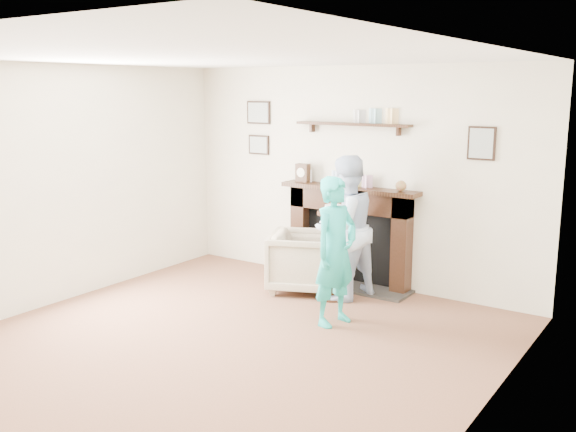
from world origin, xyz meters
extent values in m
plane|color=brown|center=(0.00, 0.00, 0.00)|extent=(5.00, 5.00, 0.00)
cube|color=beige|center=(0.00, 2.50, 1.25)|extent=(4.50, 0.04, 2.50)
cube|color=beige|center=(-2.25, 0.00, 1.25)|extent=(0.04, 5.00, 2.50)
cube|color=beige|center=(2.25, 0.00, 1.25)|extent=(0.04, 5.00, 2.50)
cube|color=silver|center=(0.00, 0.00, 2.50)|extent=(4.50, 5.00, 0.04)
cube|color=black|center=(-0.66, 2.40, 0.55)|extent=(0.18, 0.20, 1.10)
cube|color=black|center=(0.66, 2.40, 0.55)|extent=(0.18, 0.20, 1.10)
cube|color=black|center=(0.00, 2.40, 0.98)|extent=(1.50, 0.20, 0.24)
cube|color=black|center=(0.00, 2.47, 0.43)|extent=(1.14, 0.06, 0.86)
cube|color=#2E2C29|center=(0.00, 2.28, 0.01)|extent=(1.60, 0.44, 0.03)
cube|color=black|center=(0.00, 2.37, 1.12)|extent=(1.68, 0.26, 0.05)
cube|color=black|center=(0.00, 2.42, 1.85)|extent=(1.40, 0.15, 0.03)
cube|color=black|center=(-1.35, 2.48, 1.95)|extent=(0.34, 0.03, 0.28)
cube|color=black|center=(-1.35, 2.48, 1.55)|extent=(0.30, 0.03, 0.24)
cube|color=black|center=(1.45, 2.48, 1.70)|extent=(0.28, 0.03, 0.34)
cube|color=black|center=(-0.62, 2.37, 1.26)|extent=(0.16, 0.09, 0.22)
cylinder|color=beige|center=(-0.62, 2.32, 1.27)|extent=(0.11, 0.01, 0.11)
sphere|color=green|center=(0.64, 2.37, 1.21)|extent=(0.12, 0.12, 0.12)
imported|color=tan|center=(-0.30, 1.89, 0.00)|extent=(0.96, 0.95, 0.67)
imported|color=#ABC0D6|center=(0.22, 1.90, 0.00)|extent=(0.79, 0.90, 1.56)
imported|color=teal|center=(0.52, 1.18, 0.00)|extent=(0.44, 0.58, 1.44)
cylinder|color=black|center=(0.13, 1.80, 0.01)|extent=(0.28, 0.28, 0.02)
cylinder|color=black|center=(0.13, 1.80, 0.48)|extent=(0.06, 0.06, 0.91)
cylinder|color=black|center=(0.13, 1.80, 0.95)|extent=(0.34, 0.34, 0.03)
cylinder|color=silver|center=(0.13, 1.80, 0.97)|extent=(0.23, 0.23, 0.01)
cylinder|color=white|center=(0.13, 1.80, 1.00)|extent=(0.18, 0.18, 0.07)
cylinder|color=beige|center=(0.13, 1.80, 1.06)|extent=(0.01, 0.01, 0.05)
sphere|color=orange|center=(0.13, 1.80, 1.10)|extent=(0.02, 0.02, 0.02)
camera|label=1|loc=(3.46, -3.98, 2.24)|focal=40.00mm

